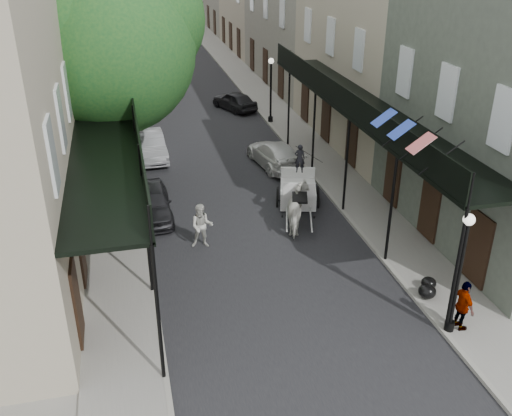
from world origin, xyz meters
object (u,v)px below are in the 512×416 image
lamppost_right_far (271,89)px  pedestrian_sidewalk_right (463,306)px  car_left_far (142,68)px  car_right_near (275,154)px  tree_far (114,11)px  car_right_far (235,101)px  car_left_mid (150,145)px  tree_near (119,40)px  carriage (298,176)px  lamppost_left (137,185)px  car_left_near (152,202)px  lamppost_right_near (459,273)px  pedestrian_sidewalk_left (122,95)px  horse (299,209)px  pedestrian_walking (202,226)px

lamppost_right_far → pedestrian_sidewalk_right: size_ratio=2.38×
car_left_far → car_right_near: car_left_far is taller
tree_far → car_right_far: bearing=-23.1°
tree_far → car_left_mid: (1.03, -10.18, -5.18)m
tree_near → car_right_far: tree_near is taller
tree_far → carriage: bearing=-67.8°
car_right_near → car_left_far: bearing=-83.4°
lamppost_left → lamppost_right_far: bearing=55.7°
car_left_near → car_left_far: 24.05m
lamppost_right_far → tree_far: bearing=143.5°
tree_far → carriage: size_ratio=3.01×
lamppost_right_near → car_right_far: size_ratio=1.06×
tree_near → pedestrian_sidewalk_left: tree_near is taller
horse → pedestrian_sidewalk_left: (-6.09, 17.78, 0.11)m
lamppost_left → car_left_near: bearing=69.9°
pedestrian_sidewalk_right → car_left_near: (-8.03, 9.36, -0.26)m
lamppost_left → pedestrian_sidewalk_left: (-0.19, 16.78, -1.08)m
tree_far → car_right_far: tree_far is taller
lamppost_left → car_left_near: 2.02m
lamppost_right_far → car_right_far: bearing=114.7°
pedestrian_sidewalk_right → car_right_near: bearing=4.9°
carriage → horse: bearing=-90.0°
lamppost_right_near → pedestrian_sidewalk_right: (0.33, 0.00, -1.15)m
tree_near → pedestrian_walking: 8.27m
tree_far → lamppost_right_far: 11.05m
pedestrian_walking → carriage: bearing=44.0°
car_left_far → car_right_near: (5.20, -19.92, -0.13)m
lamppost_left → carriage: lamppost_left is taller
pedestrian_sidewalk_left → car_right_near: (6.89, -11.30, -0.36)m
lamppost_right_far → car_right_near: 6.85m
pedestrian_sidewalk_right → car_right_near: pedestrian_sidewalk_right is taller
carriage → car_left_far: carriage is taller
carriage → tree_near: bearing=174.8°
car_left_near → car_right_far: 15.21m
tree_near → pedestrian_sidewalk_right: (8.63, -12.18, -5.59)m
pedestrian_sidewalk_left → pedestrian_walking: bearing=54.6°
lamppost_right_near → pedestrian_walking: (-6.10, 6.55, -1.21)m
pedestrian_sidewalk_right → car_left_near: size_ratio=0.42×
carriage → pedestrian_walking: bearing=-130.4°
tree_far → pedestrian_walking: bearing=-83.5°
car_right_far → tree_near: bearing=35.1°
lamppost_right_near → car_right_far: 23.35m
lamppost_right_far → pedestrian_sidewalk_right: bearing=-89.1°
tree_near → car_right_near: (6.80, 1.30, -5.88)m
tree_near → lamppost_right_near: 15.39m
car_right_far → lamppost_right_near: bearing=70.3°
car_left_mid → lamppost_right_near: bearing=-68.7°
lamppost_right_near → car_right_far: lamppost_right_near is taller
lamppost_right_far → pedestrian_sidewalk_left: 9.72m
pedestrian_sidewalk_left → pedestrian_sidewalk_right: 26.27m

